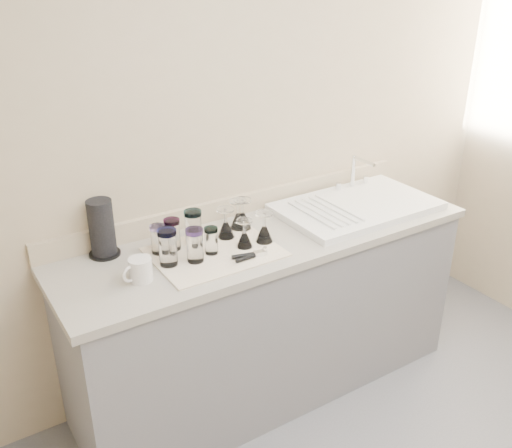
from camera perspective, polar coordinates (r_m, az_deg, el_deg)
counter_unit at (r=2.94m, az=1.19°, el=-8.91°), size 2.06×0.62×0.90m
sink_unit at (r=3.02m, az=10.02°, el=1.81°), size 0.82×0.50×0.22m
dish_towel at (r=2.55m, az=-4.15°, el=-2.81°), size 0.55×0.42×0.01m
tumbler_teal at (r=2.54m, az=-9.77°, el=-1.49°), size 0.07×0.07×0.13m
tumbler_cyan at (r=2.56m, az=-8.36°, el=-1.00°), size 0.07×0.07×0.14m
tumbler_purple at (r=2.59m, az=-6.29°, el=-0.28°), size 0.08×0.08×0.16m
tumbler_magenta at (r=2.43m, az=-8.82°, el=-2.29°), size 0.08×0.08×0.16m
tumbler_blue at (r=2.44m, az=-6.13°, el=-2.10°), size 0.08×0.08×0.15m
tumbler_lavender at (r=2.51m, az=-4.50°, el=-1.64°), size 0.06×0.06×0.12m
goblet_back_left at (r=2.65m, az=-3.04°, el=-0.35°), size 0.08×0.08×0.14m
goblet_back_right at (r=2.73m, az=-1.35°, el=0.55°), size 0.08×0.08×0.15m
goblet_front_left at (r=2.56m, az=-1.16°, el=-1.38°), size 0.07×0.07×0.13m
goblet_front_right at (r=2.61m, az=0.83°, el=-0.78°), size 0.08×0.08×0.14m
goblet_extra at (r=2.74m, az=-1.78°, el=0.54°), size 0.08×0.08×0.14m
can_opener at (r=2.48m, az=-0.56°, el=-3.16°), size 0.16×0.06×0.02m
white_mug at (r=2.36m, az=-11.53°, el=-4.51°), size 0.14×0.12×0.10m
paper_towel_roll at (r=2.56m, az=-15.16°, el=-0.47°), size 0.14×0.14×0.26m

